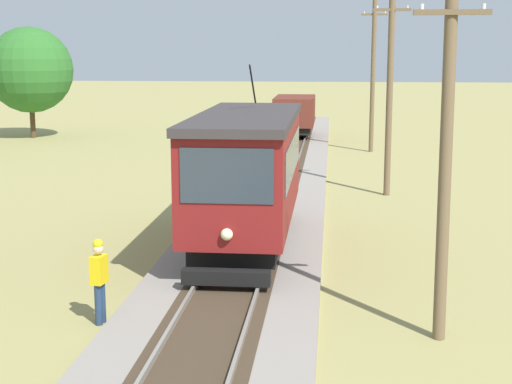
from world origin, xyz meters
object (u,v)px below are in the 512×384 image
Objects in this scene: red_tram at (247,173)px; utility_pole_mid at (390,89)px; track_worker at (99,277)px; utility_pole_far at (373,73)px; utility_pole_near_tram at (446,153)px; freight_car at (295,114)px; gravel_pile at (220,125)px; tree_left_near at (30,70)px.

utility_pole_mid reaches higher than red_tram.
red_tram is 6.57m from track_worker.
red_tram is 21.86m from utility_pole_far.
utility_pole_far reaches higher than red_tram.
utility_pole_far is 28.34m from track_worker.
utility_pole_near_tram reaches higher than red_tram.
gravel_pile is at bearing 160.07° from freight_car.
tree_left_near is (-16.43, 25.94, 2.04)m from red_tram.
freight_car is at bearing 103.79° from utility_pole_mid.
utility_pole_near_tram reaches higher than tree_left_near.
gravel_pile is (-4.91, 28.63, -1.55)m from red_tram.
track_worker is (-2.34, -32.88, -0.57)m from freight_car.
track_worker is at bearing -94.07° from freight_car.
tree_left_near is (-20.87, 4.64, -0.02)m from utility_pole_far.
tree_left_near is at bearing 123.35° from track_worker.
tree_left_near reaches higher than freight_car.
freight_car is at bearing 90.01° from red_tram.
utility_pole_far is at bearing -12.52° from tree_left_near.
red_tram reaches higher than freight_car.
utility_pole_far is 4.66× the size of track_worker.
red_tram is at bearing 126.38° from utility_pole_near_tram.
freight_car is 32.96m from track_worker.
gravel_pile is at bearing 115.19° from utility_pole_mid.
red_tram reaches higher than track_worker.
utility_pole_near_tram is at bearing -82.31° from freight_car.
utility_pole_mid is 22.20m from gravel_pile.
utility_pole_mid is 4.43× the size of track_worker.
utility_pole_mid reaches higher than tree_left_near.
red_tram is 1.03× the size of utility_pole_far.
freight_car is 0.74× the size of utility_pole_near_tram.
red_tram is 29.09m from gravel_pile.
freight_car is 33.24m from utility_pole_near_tram.
utility_pole_far is 12.41m from gravel_pile.
utility_pole_mid is at bearing 63.20° from red_tram.
track_worker is at bearing -114.61° from utility_pole_mid.
freight_car is 0.75× the size of tree_left_near.
red_tram is at bearing -57.64° from tree_left_near.
gravel_pile is at bearing 141.87° from utility_pole_far.
freight_car is at bearing 97.69° from utility_pole_near_tram.
track_worker is (-6.78, 0.00, -2.63)m from utility_pole_near_tram.
track_worker is at bearing -111.28° from red_tram.
utility_pole_far reaches higher than track_worker.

